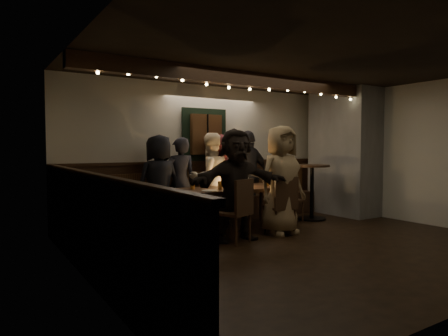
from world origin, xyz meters
TOP-DOWN VIEW (x-y plane):
  - room at (1.07, 1.42)m, footprint 6.02×5.01m
  - dining_table at (-0.29, 1.40)m, footprint 2.03×0.87m
  - chair_near_left at (-0.72, 0.54)m, footprint 0.55×0.55m
  - chair_near_right at (0.21, 0.64)m, footprint 0.48×0.48m
  - chair_end at (1.09, 1.50)m, footprint 0.46×0.46m
  - high_top at (1.60, 1.38)m, footprint 0.67×0.67m
  - person_a at (-1.32, 2.03)m, footprint 0.83×0.58m
  - person_b at (-0.86, 2.15)m, footprint 0.62×0.45m
  - person_c at (-0.31, 2.04)m, footprint 0.84×0.67m
  - person_d at (0.01, 2.14)m, footprint 1.16×0.80m
  - person_e at (0.66, 2.17)m, footprint 1.07×0.58m
  - person_f at (-0.63, 0.73)m, footprint 1.63×0.71m
  - person_g at (0.23, 0.70)m, footprint 0.87×0.57m

SIDE VIEW (x-z plane):
  - chair_end at x=1.09m, z-range 0.05..0.91m
  - chair_near_right at x=0.21m, z-range 0.06..1.00m
  - chair_near_left at x=-0.72m, z-range 0.06..1.01m
  - dining_table at x=-0.29m, z-range 0.22..1.10m
  - high_top at x=1.60m, z-range 0.14..1.21m
  - person_b at x=-0.86m, z-range 0.00..1.58m
  - person_a at x=-1.32m, z-range 0.00..1.62m
  - person_d at x=0.01m, z-range 0.00..1.65m
  - person_c at x=-0.31m, z-range 0.00..1.67m
  - person_f at x=-0.63m, z-range 0.00..1.70m
  - person_e at x=0.66m, z-range 0.00..1.74m
  - person_g at x=0.23m, z-range 0.00..1.76m
  - room at x=1.07m, z-range -0.24..2.38m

